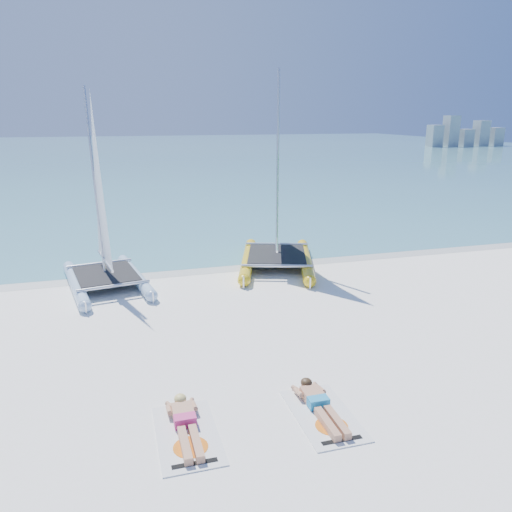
{
  "coord_description": "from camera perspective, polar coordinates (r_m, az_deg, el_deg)",
  "views": [
    {
      "loc": [
        -3.52,
        -10.76,
        5.08
      ],
      "look_at": [
        -0.08,
        1.2,
        1.55
      ],
      "focal_mm": 35.0,
      "sensor_mm": 36.0,
      "label": 1
    }
  ],
  "objects": [
    {
      "name": "sunbather_a",
      "position": [
        8.89,
        -8.07,
        -18.29
      ],
      "size": [
        0.37,
        1.73,
        0.26
      ],
      "color": "tan",
      "rests_on": "towel_a"
    },
    {
      "name": "catamaran_blue",
      "position": [
        15.74,
        -17.25,
        3.19
      ],
      "size": [
        2.88,
        4.79,
        6.13
      ],
      "rotation": [
        0.0,
        0.0,
        0.17
      ],
      "color": "#AAC4DF",
      "rests_on": "ground"
    },
    {
      "name": "ground",
      "position": [
        12.41,
        1.92,
        -8.36
      ],
      "size": [
        140.0,
        140.0,
        0.0
      ],
      "primitive_type": "plane",
      "color": "white",
      "rests_on": "ground"
    },
    {
      "name": "towel_b",
      "position": [
        9.26,
        7.69,
        -17.56
      ],
      "size": [
        1.0,
        1.85,
        0.02
      ],
      "primitive_type": "cube",
      "color": "silver",
      "rests_on": "ground"
    },
    {
      "name": "sunbather_b",
      "position": [
        9.35,
        7.23,
        -16.39
      ],
      "size": [
        0.37,
        1.73,
        0.26
      ],
      "color": "tan",
      "rests_on": "towel_b"
    },
    {
      "name": "wet_sand_strip",
      "position": [
        17.39,
        -3.66,
        -1.18
      ],
      "size": [
        140.0,
        1.4,
        0.01
      ],
      "primitive_type": "cube",
      "color": "silver",
      "rests_on": "ground"
    },
    {
      "name": "sea",
      "position": [
        74.02,
        -13.56,
        11.47
      ],
      "size": [
        140.0,
        115.0,
        0.01
      ],
      "primitive_type": "cube",
      "color": "#6CB2B5",
      "rests_on": "ground"
    },
    {
      "name": "towel_a",
      "position": [
        8.79,
        -7.85,
        -19.56
      ],
      "size": [
        1.0,
        1.85,
        0.02
      ],
      "primitive_type": "cube",
      "color": "silver",
      "rests_on": "ground"
    },
    {
      "name": "catamaran_yellow",
      "position": [
        17.45,
        2.45,
        6.18
      ],
      "size": [
        3.85,
        5.53,
        6.86
      ],
      "rotation": [
        0.0,
        0.0,
        -0.32
      ],
      "color": "yellow",
      "rests_on": "ground"
    },
    {
      "name": "distant_skyline",
      "position": [
        92.62,
        22.71,
        12.7
      ],
      "size": [
        14.0,
        2.0,
        5.0
      ],
      "color": "#9399A1",
      "rests_on": "ground"
    }
  ]
}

